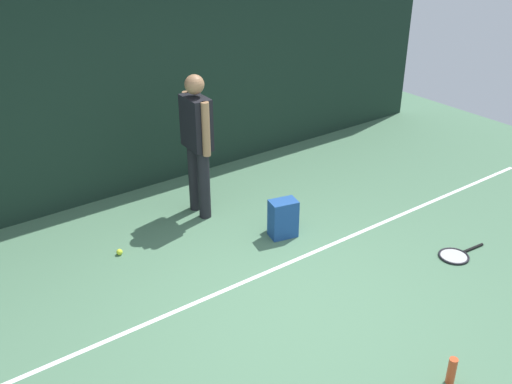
{
  "coord_description": "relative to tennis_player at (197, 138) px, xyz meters",
  "views": [
    {
      "loc": [
        -2.81,
        -3.44,
        3.44
      ],
      "look_at": [
        0.0,
        0.4,
        1.0
      ],
      "focal_mm": 40.95,
      "sensor_mm": 36.0,
      "label": 1
    }
  ],
  "objects": [
    {
      "name": "water_bottle",
      "position": [
        0.15,
        -3.53,
        -0.85
      ],
      "size": [
        0.07,
        0.07,
        0.24
      ],
      "primitive_type": "cylinder",
      "color": "#D84C26",
      "rests_on": "ground"
    },
    {
      "name": "backpack",
      "position": [
        0.47,
        -0.99,
        -0.76
      ],
      "size": [
        0.34,
        0.33,
        0.44
      ],
      "rotation": [
        0.0,
        0.0,
        2.91
      ],
      "color": "#1E478C",
      "rests_on": "ground"
    },
    {
      "name": "court_line",
      "position": [
        -0.29,
        -1.48,
        -0.96
      ],
      "size": [
        9.0,
        0.05,
        0.0
      ],
      "primitive_type": "cube",
      "color": "white",
      "rests_on": "ground"
    },
    {
      "name": "ground_plane",
      "position": [
        -0.29,
        -1.94,
        -0.97
      ],
      "size": [
        12.0,
        12.0,
        0.0
      ],
      "primitive_type": "plane",
      "color": "#4C7556"
    },
    {
      "name": "tennis_ball_near_player",
      "position": [
        -1.18,
        -0.29,
        -0.93
      ],
      "size": [
        0.07,
        0.07,
        0.07
      ],
      "primitive_type": "sphere",
      "color": "#CCE033",
      "rests_on": "ground"
    },
    {
      "name": "tennis_racket",
      "position": [
        1.69,
        -2.43,
        -0.95
      ],
      "size": [
        0.62,
        0.35,
        0.03
      ],
      "rotation": [
        0.0,
        0.0,
        3.06
      ],
      "color": "black",
      "rests_on": "ground"
    },
    {
      "name": "back_fence",
      "position": [
        -0.29,
        1.06,
        0.32
      ],
      "size": [
        10.0,
        0.1,
        2.58
      ],
      "primitive_type": "cube",
      "color": "#192D23",
      "rests_on": "ground"
    },
    {
      "name": "tennis_player",
      "position": [
        0.0,
        0.0,
        0.0
      ],
      "size": [
        0.24,
        0.53,
        1.7
      ],
      "rotation": [
        0.0,
        0.0,
        1.53
      ],
      "color": "black",
      "rests_on": "ground"
    }
  ]
}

